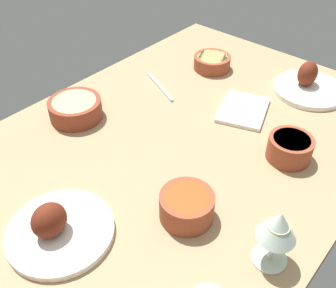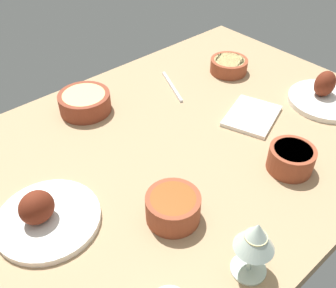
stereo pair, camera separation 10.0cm
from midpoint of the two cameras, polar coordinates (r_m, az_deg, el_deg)
name	(u,v)px [view 1 (the left image)]	position (r cm, az deg, el deg)	size (l,w,h in cm)	color
dining_table	(168,155)	(102.52, -2.79, -1.82)	(140.00, 90.00, 4.00)	tan
plate_near_viewer	(309,85)	(129.44, 18.12, 8.26)	(22.60, 22.60, 9.42)	white
plate_far_side	(57,228)	(85.64, -19.49, -11.84)	(22.52, 22.52, 9.06)	white
bowl_pasta	(212,62)	(135.90, 4.43, 12.01)	(12.57, 12.57, 4.68)	brown
bowl_sauce	(290,148)	(100.00, 14.96, -0.63)	(11.25, 11.25, 6.22)	brown
bowl_soup	(187,206)	(83.04, -0.68, -9.32)	(11.90, 11.90, 6.31)	brown
bowl_potatoes	(75,108)	(115.16, -16.04, 5.03)	(15.20, 15.20, 5.66)	brown
wine_glass	(278,228)	(72.71, 12.21, -12.31)	(7.60, 7.60, 14.00)	silver
folded_napkin	(243,110)	(115.71, 8.69, 4.95)	(16.76, 13.08, 1.20)	white
spoon_loose	(160,87)	(125.92, -3.54, 8.44)	(18.41, 0.90, 0.80)	silver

